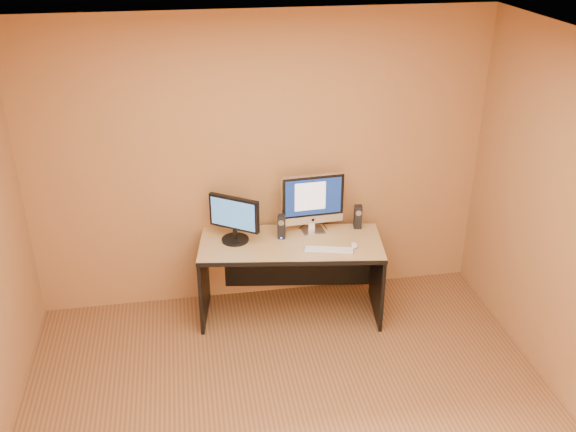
{
  "coord_description": "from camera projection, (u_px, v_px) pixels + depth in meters",
  "views": [
    {
      "loc": [
        -0.64,
        -3.14,
        3.35
      ],
      "look_at": [
        0.16,
        1.5,
        1.03
      ],
      "focal_mm": 40.0,
      "sensor_mm": 36.0,
      "label": 1
    }
  ],
  "objects": [
    {
      "name": "walls",
      "position": [
        305.0,
        287.0,
        3.78
      ],
      "size": [
        4.0,
        4.0,
        2.6
      ],
      "primitive_type": null,
      "color": "#96603C",
      "rests_on": "ground"
    },
    {
      "name": "keyboard",
      "position": [
        329.0,
        250.0,
        5.35
      ],
      "size": [
        0.43,
        0.21,
        0.02
      ],
      "primitive_type": "cube",
      "rotation": [
        0.0,
        0.0,
        -0.25
      ],
      "color": "silver",
      "rests_on": "desk"
    },
    {
      "name": "desk",
      "position": [
        291.0,
        278.0,
        5.64
      ],
      "size": [
        1.64,
        0.9,
        0.72
      ],
      "primitive_type": null,
      "rotation": [
        0.0,
        0.0,
        -0.14
      ],
      "color": "tan",
      "rests_on": "ground"
    },
    {
      "name": "ceiling",
      "position": [
        308.0,
        67.0,
        3.21
      ],
      "size": [
        4.0,
        4.0,
        0.0
      ],
      "primitive_type": "plane",
      "color": "white",
      "rests_on": "walls"
    },
    {
      "name": "speaker_right",
      "position": [
        358.0,
        217.0,
        5.69
      ],
      "size": [
        0.08,
        0.08,
        0.21
      ],
      "primitive_type": null,
      "rotation": [
        0.0,
        0.0,
        -0.13
      ],
      "color": "black",
      "rests_on": "desk"
    },
    {
      "name": "mouse",
      "position": [
        354.0,
        245.0,
        5.41
      ],
      "size": [
        0.07,
        0.11,
        0.04
      ],
      "primitive_type": "ellipsoid",
      "rotation": [
        0.0,
        0.0,
        -0.16
      ],
      "color": "silver",
      "rests_on": "desk"
    },
    {
      "name": "imac",
      "position": [
        313.0,
        204.0,
        5.55
      ],
      "size": [
        0.57,
        0.24,
        0.54
      ],
      "primitive_type": null,
      "rotation": [
        0.0,
        0.0,
        0.06
      ],
      "color": "silver",
      "rests_on": "desk"
    },
    {
      "name": "cable_b",
      "position": [
        305.0,
        225.0,
        5.77
      ],
      "size": [
        0.13,
        0.13,
        0.01
      ],
      "primitive_type": "cylinder",
      "rotation": [
        1.57,
        0.0,
        -0.78
      ],
      "color": "black",
      "rests_on": "desk"
    },
    {
      "name": "second_monitor",
      "position": [
        234.0,
        219.0,
        5.43
      ],
      "size": [
        0.52,
        0.46,
        0.41
      ],
      "primitive_type": null,
      "rotation": [
        0.0,
        0.0,
        -0.6
      ],
      "color": "black",
      "rests_on": "desk"
    },
    {
      "name": "speaker_left",
      "position": [
        282.0,
        227.0,
        5.52
      ],
      "size": [
        0.08,
        0.08,
        0.21
      ],
      "primitive_type": null,
      "rotation": [
        0.0,
        0.0,
        -0.23
      ],
      "color": "black",
      "rests_on": "desk"
    },
    {
      "name": "cable_a",
      "position": [
        323.0,
        224.0,
        5.79
      ],
      "size": [
        0.03,
        0.21,
        0.01
      ],
      "primitive_type": "cylinder",
      "rotation": [
        1.57,
        0.0,
        0.1
      ],
      "color": "black",
      "rests_on": "desk"
    }
  ]
}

